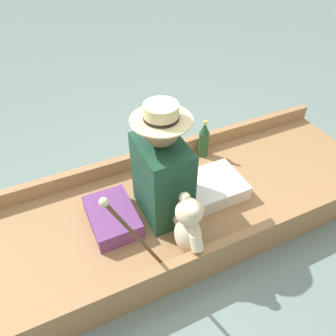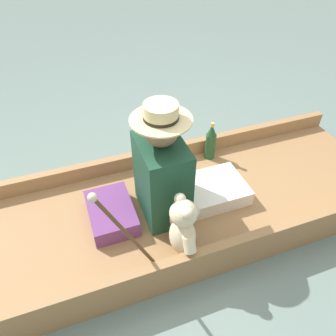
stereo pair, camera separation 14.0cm
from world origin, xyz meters
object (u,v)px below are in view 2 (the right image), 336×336
at_px(wine_glass, 189,161).
at_px(walking_cane, 123,229).
at_px(seated_person, 173,175).
at_px(champagne_bottle, 211,142).
at_px(teddy_bear, 183,229).

bearing_deg(wine_glass, walking_cane, -42.80).
height_order(seated_person, champagne_bottle, seated_person).
xyz_separation_m(teddy_bear, champagne_bottle, (-0.76, 0.54, -0.05)).
relative_size(seated_person, champagne_bottle, 2.50).
xyz_separation_m(seated_person, teddy_bear, (0.35, -0.07, -0.10)).
height_order(teddy_bear, champagne_bottle, teddy_bear).
bearing_deg(champagne_bottle, wine_glass, -68.18).
distance_m(walking_cane, champagne_bottle, 1.24).
distance_m(teddy_bear, champagne_bottle, 0.94).
height_order(seated_person, walking_cane, seated_person).
distance_m(teddy_bear, wine_glass, 0.76).
bearing_deg(seated_person, teddy_bear, -10.41).
xyz_separation_m(walking_cane, champagne_bottle, (-0.82, 0.89, -0.26)).
bearing_deg(wine_glass, teddy_bear, -25.90).
relative_size(wine_glass, walking_cane, 0.17).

